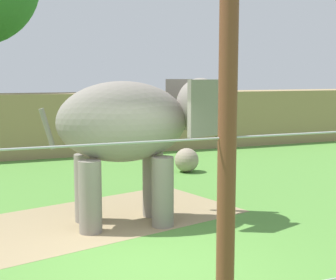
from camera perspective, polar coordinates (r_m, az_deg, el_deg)
ground_plane at (r=8.19m, az=-2.86°, el=-13.73°), size 120.00×120.00×0.00m
dirt_patch at (r=10.48m, az=-8.45°, el=-9.00°), size 6.57×4.50×0.01m
embankment_wall at (r=18.89m, az=-14.31°, el=1.75°), size 36.00×1.80×2.31m
elephant at (r=9.77m, az=-3.54°, el=1.40°), size 3.93×1.75×2.91m
enrichment_ball at (r=15.20m, az=2.17°, el=-2.34°), size 0.74×0.74×0.74m
cable_fence at (r=4.83m, az=8.40°, el=-2.98°), size 11.49×0.18×4.16m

